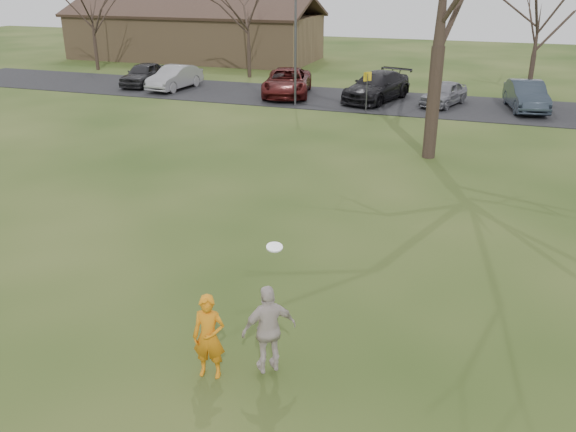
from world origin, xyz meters
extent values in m
plane|color=#1E380F|center=(0.00, 0.00, 0.00)|extent=(120.00, 120.00, 0.00)
cube|color=black|center=(0.00, 25.00, 0.02)|extent=(62.00, 6.50, 0.04)
imported|color=orange|center=(-0.05, -0.08, 0.80)|extent=(0.64, 0.47, 1.60)
imported|color=#272629|center=(-16.97, 25.10, 0.75)|extent=(1.97, 4.27, 1.42)
imported|color=#959499|center=(-14.50, 24.61, 0.74)|extent=(1.87, 4.39, 1.41)
imported|color=#4D1312|center=(-7.31, 24.96, 0.80)|extent=(3.73, 5.93, 1.53)
imported|color=black|center=(-2.09, 25.20, 0.82)|extent=(3.52, 5.74, 1.56)
imported|color=gray|center=(1.59, 25.11, 0.67)|extent=(2.54, 4.00, 1.27)
imported|color=#29333E|center=(5.72, 25.23, 0.79)|extent=(2.37, 4.74, 1.49)
imported|color=beige|center=(0.95, 0.27, 0.95)|extent=(1.02, 0.93, 1.67)
cylinder|color=white|center=(1.07, 0.24, 2.56)|extent=(0.28, 0.27, 0.10)
cube|color=#8C6D4C|center=(-20.00, 38.00, 1.75)|extent=(20.00, 8.00, 3.50)
cube|color=#33231C|center=(-20.00, 35.95, 4.25)|extent=(20.60, 4.40, 1.78)
cube|color=#33231C|center=(-20.00, 40.05, 4.25)|extent=(20.60, 4.40, 1.78)
cylinder|color=#47474C|center=(-6.00, 22.50, 3.00)|extent=(0.12, 0.12, 6.00)
cylinder|color=#47474C|center=(-2.00, 22.00, 1.00)|extent=(0.06, 0.06, 2.00)
cube|color=yellow|center=(-2.00, 22.00, 1.85)|extent=(0.35, 0.35, 0.45)
camera|label=1|loc=(4.13, -7.91, 6.67)|focal=37.02mm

